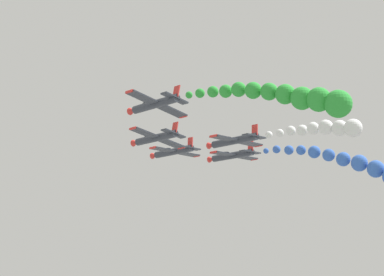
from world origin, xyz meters
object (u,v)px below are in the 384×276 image
object	(u,v)px
airplane_left_inner	(155,138)
airplane_left_outer	(234,141)
airplane_lead	(173,152)
airplane_right_outer	(155,104)
airplane_right_inner	(232,155)

from	to	relation	value
airplane_left_inner	airplane_left_outer	xyz separation A→B (m)	(8.87, -7.39, -0.36)
airplane_lead	airplane_right_outer	distance (m)	22.93
airplane_left_inner	airplane_right_outer	bearing A→B (deg)	-128.66
airplane_left_inner	airplane_left_outer	bearing A→B (deg)	-39.81
airplane_right_inner	airplane_left_outer	world-z (taller)	airplane_left_outer
airplane_lead	airplane_right_inner	size ratio (longest dim) A/B	1.00
airplane_lead	airplane_left_outer	world-z (taller)	airplane_lead
airplane_lead	airplane_left_inner	size ratio (longest dim) A/B	1.00
airplane_left_inner	airplane_lead	bearing A→B (deg)	37.91
airplane_lead	airplane_left_outer	bearing A→B (deg)	-91.34
airplane_lead	airplane_right_outer	xyz separation A→B (m)	(-16.25, -15.98, 2.47)
airplane_lead	airplane_right_inner	bearing A→B (deg)	-37.74
airplane_lead	airplane_left_outer	size ratio (longest dim) A/B	1.00
airplane_left_inner	airplane_right_outer	xyz separation A→B (m)	(-7.04, -8.80, 2.39)
airplane_right_inner	airplane_right_outer	distance (m)	26.09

